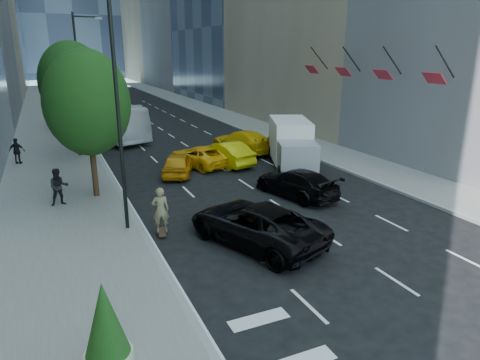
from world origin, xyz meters
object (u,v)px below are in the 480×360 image
black_sedan_lincoln (256,224)px  box_truck (292,145)px  city_bus (101,119)px  black_sedan_mercedes (296,183)px  planter_shrub (107,338)px  skateboarder (161,213)px

black_sedan_lincoln → box_truck: box_truck is taller
city_bus → box_truck: size_ratio=1.77×
black_sedan_mercedes → planter_shrub: planter_shrub is taller
skateboarder → box_truck: bearing=-136.0°
skateboarder → black_sedan_lincoln: (3.26, -2.36, -0.15)m
black_sedan_mercedes → city_bus: bearing=-83.6°
skateboarder → planter_shrub: bearing=78.8°
skateboarder → black_sedan_lincoln: 4.03m
black_sedan_mercedes → planter_shrub: size_ratio=1.92×
skateboarder → planter_shrub: 8.63m
black_sedan_lincoln → city_bus: 25.23m
planter_shrub → skateboarder: bearing=68.1°
black_sedan_lincoln → black_sedan_mercedes: bearing=-157.4°
black_sedan_lincoln → planter_shrub: (-6.47, -5.64, 0.57)m
skateboarder → black_sedan_mercedes: skateboarder is taller
black_sedan_mercedes → planter_shrub: bearing=29.1°
skateboarder → black_sedan_mercedes: size_ratio=0.39×
black_sedan_lincoln → planter_shrub: bearing=19.9°
black_sedan_mercedes → box_truck: size_ratio=0.73×
black_sedan_lincoln → planter_shrub: 8.60m
skateboarder → box_truck: (10.37, 6.80, 0.60)m
planter_shrub → box_truck: bearing=47.5°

